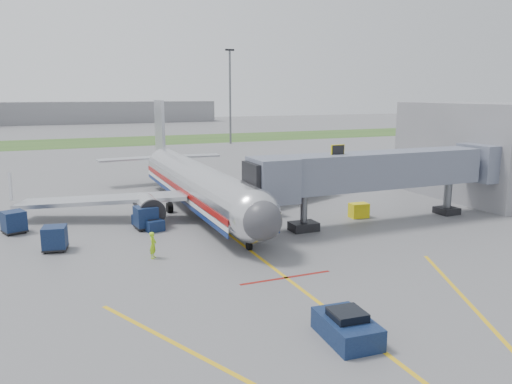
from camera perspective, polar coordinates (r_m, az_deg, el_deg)
name	(u,v)px	position (r m, az deg, el deg)	size (l,w,h in m)	color
ground	(260,258)	(34.13, 0.47, -7.56)	(400.00, 400.00, 0.00)	#565659
grass_strip	(107,142)	(120.87, -16.68, 5.52)	(300.00, 25.00, 0.01)	#2D4C1E
apron_markings	(314,299)	(27.92, 6.60, -12.00)	(21.52, 50.00, 0.01)	gold
airliner	(197,183)	(47.45, -6.80, 1.01)	(32.10, 35.67, 10.25)	silver
jet_bridge	(376,171)	(43.61, 13.54, 2.31)	(25.30, 4.00, 6.90)	slate
terminal	(481,150)	(58.64, 24.31, 4.36)	(10.00, 16.00, 10.00)	slate
light_mast_right	(230,94)	(111.29, -2.98, 11.08)	(2.00, 0.44, 20.40)	#595B60
distant_terminal	(53,113)	(199.83, -22.20, 8.37)	(120.00, 14.00, 8.00)	slate
pushback_tug	(347,327)	(23.73, 10.35, -14.96)	(2.24, 3.45, 1.39)	#0C1836
baggage_cart_a	(14,222)	(44.26, -25.94, -3.10)	(2.13, 2.13, 1.78)	#0C1836
baggage_cart_b	(55,238)	(38.21, -22.01, -4.93)	(1.89, 1.89, 1.76)	#0C1836
baggage_cart_c	(146,217)	(42.03, -12.47, -2.86)	(1.93, 1.93, 1.87)	#0C1836
belt_loader	(148,222)	(42.43, -12.28, -3.33)	(2.23, 4.43, 2.09)	#0C1836
ground_power_cart	(359,210)	(45.79, 11.67, -2.08)	(1.69, 1.19, 1.30)	#D9C70C
ramp_worker	(153,245)	(34.56, -11.69, -5.96)	(0.67, 0.44, 1.83)	#9DD919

